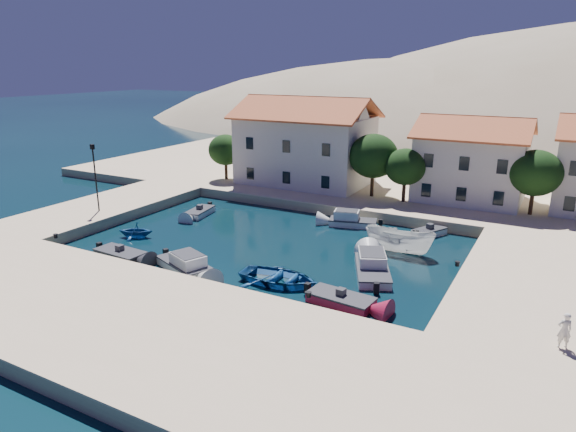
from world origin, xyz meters
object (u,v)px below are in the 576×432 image
(cabin_cruiser_south, at_px, (184,264))
(rowboat_south, at_px, (279,283))
(lamppost, at_px, (95,171))
(cabin_cruiser_east, at_px, (372,268))
(pedestrian, at_px, (564,330))
(building_mid, at_px, (472,158))
(boat_east, at_px, (399,252))
(building_left, at_px, (306,140))

(cabin_cruiser_south, distance_m, rowboat_south, 7.24)
(lamppost, xyz_separation_m, cabin_cruiser_east, (26.87, 0.06, -4.28))
(cabin_cruiser_east, distance_m, pedestrian, 13.56)
(building_mid, xyz_separation_m, lamppost, (-29.50, -21.00, -0.47))
(building_mid, relative_size, pedestrian, 5.68)
(boat_east, relative_size, pedestrian, 3.05)
(building_left, relative_size, boat_east, 2.60)
(cabin_cruiser_east, bearing_deg, cabin_cruiser_south, 90.79)
(cabin_cruiser_south, xyz_separation_m, rowboat_south, (7.12, 1.24, -0.48))
(cabin_cruiser_south, distance_m, boat_east, 16.55)
(building_left, relative_size, pedestrian, 7.95)
(lamppost, xyz_separation_m, rowboat_south, (21.86, -4.36, -4.75))
(pedestrian, bearing_deg, building_mid, -93.58)
(building_left, xyz_separation_m, cabin_cruiser_east, (15.37, -19.94, -5.46))
(boat_east, bearing_deg, pedestrian, -131.88)
(rowboat_south, bearing_deg, boat_east, -32.34)
(lamppost, bearing_deg, rowboat_south, -11.29)
(lamppost, height_order, rowboat_south, lamppost)
(building_mid, bearing_deg, cabin_cruiser_south, -119.02)
(cabin_cruiser_south, relative_size, pedestrian, 2.82)
(building_mid, height_order, rowboat_south, building_mid)
(rowboat_south, height_order, boat_east, boat_east)
(boat_east, bearing_deg, lamppost, 104.28)
(building_left, bearing_deg, boat_east, -43.13)
(building_mid, bearing_deg, lamppost, -144.55)
(building_mid, bearing_deg, cabin_cruiser_east, -97.15)
(cabin_cruiser_east, bearing_deg, building_mid, -31.35)
(cabin_cruiser_east, xyz_separation_m, pedestrian, (11.88, -6.36, 1.45))
(building_left, height_order, cabin_cruiser_east, building_left)
(lamppost, relative_size, cabin_cruiser_south, 1.19)
(building_mid, height_order, cabin_cruiser_south, building_mid)
(building_left, xyz_separation_m, rowboat_south, (10.36, -24.36, -5.94))
(rowboat_south, bearing_deg, cabin_cruiser_east, -52.14)
(lamppost, bearing_deg, pedestrian, -9.24)
(rowboat_south, height_order, pedestrian, pedestrian)
(building_mid, height_order, pedestrian, building_mid)
(cabin_cruiser_east, distance_m, boat_east, 5.29)
(building_mid, height_order, lamppost, building_mid)
(cabin_cruiser_south, bearing_deg, pedestrian, 20.25)
(rowboat_south, distance_m, cabin_cruiser_east, 6.70)
(building_mid, xyz_separation_m, rowboat_south, (-7.64, -25.36, -5.22))
(building_left, bearing_deg, lamppost, -119.90)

